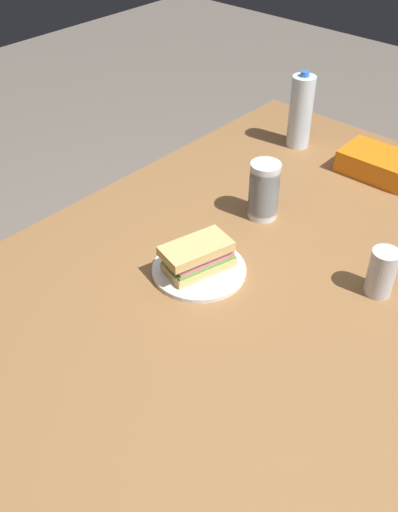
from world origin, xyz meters
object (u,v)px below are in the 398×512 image
at_px(soda_can_silver, 382,272).
at_px(sandwich, 198,256).
at_px(paper_plate, 199,270).
at_px(chip_bag, 379,164).
at_px(plastic_cup_stack, 264,190).
at_px(dining_table, 254,300).
at_px(water_bottle_tall, 301,112).

bearing_deg(soda_can_silver, sandwich, -57.57).
distance_m(paper_plate, chip_bag, 0.74).
xyz_separation_m(plastic_cup_stack, soda_can_silver, (0.07, 0.40, -0.02)).
bearing_deg(dining_table, sandwich, -56.35).
distance_m(sandwich, water_bottle_tall, 0.76).
relative_size(sandwich, water_bottle_tall, 0.79).
height_order(paper_plate, soda_can_silver, soda_can_silver).
height_order(sandwich, soda_can_silver, soda_can_silver).
bearing_deg(chip_bag, dining_table, -89.12).
xyz_separation_m(sandwich, soda_can_silver, (-0.23, 0.37, 0.01)).
relative_size(sandwich, soda_can_silver, 1.65).
height_order(water_bottle_tall, plastic_cup_stack, water_bottle_tall).
relative_size(sandwich, chip_bag, 0.87).
xyz_separation_m(dining_table, soda_can_silver, (-0.15, 0.25, 0.14)).
height_order(paper_plate, sandwich, sandwich).
bearing_deg(soda_can_silver, water_bottle_tall, -130.96).
relative_size(dining_table, plastic_cup_stack, 10.81).
distance_m(sandwich, chip_bag, 0.74).
distance_m(chip_bag, soda_can_silver, 0.57).
bearing_deg(soda_can_silver, plastic_cup_stack, -100.43).
relative_size(chip_bag, plastic_cup_stack, 1.38).
height_order(chip_bag, soda_can_silver, soda_can_silver).
relative_size(paper_plate, plastic_cup_stack, 1.42).
xyz_separation_m(sandwich, water_bottle_tall, (-0.73, -0.20, 0.07)).
distance_m(paper_plate, sandwich, 0.05).
bearing_deg(sandwich, dining_table, 123.65).
distance_m(water_bottle_tall, soda_can_silver, 0.76).
bearing_deg(soda_can_silver, dining_table, -58.17).
xyz_separation_m(dining_table, plastic_cup_stack, (-0.23, -0.15, 0.16)).
height_order(dining_table, paper_plate, paper_plate).
height_order(paper_plate, water_bottle_tall, water_bottle_tall).
bearing_deg(water_bottle_tall, dining_table, 26.27).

